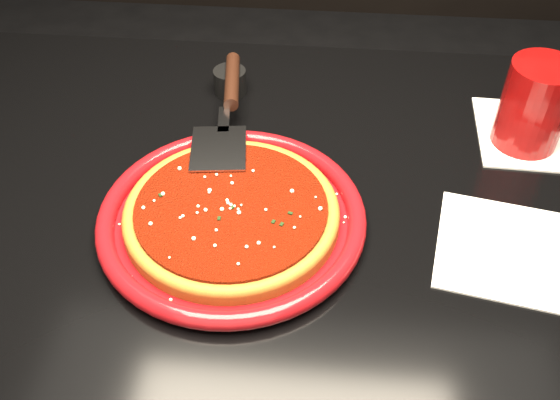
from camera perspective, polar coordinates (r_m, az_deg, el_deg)
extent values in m
cube|color=black|center=(1.15, 0.73, -13.36)|extent=(1.20, 0.80, 0.75)
cylinder|color=maroon|center=(0.81, -4.42, -1.57)|extent=(0.41, 0.41, 0.03)
cylinder|color=brown|center=(0.81, -4.43, -1.37)|extent=(0.33, 0.33, 0.01)
torus|color=brown|center=(0.80, -4.46, -1.02)|extent=(0.33, 0.33, 0.02)
cylinder|color=maroon|center=(0.80, -4.48, -0.77)|extent=(0.29, 0.29, 0.01)
cylinder|color=#910808|center=(0.97, 22.21, 7.97)|extent=(0.10, 0.10, 0.13)
cube|color=silver|center=(0.84, 19.98, -4.30)|extent=(0.20, 0.20, 0.00)
cube|color=silver|center=(1.03, 21.96, 5.60)|extent=(0.17, 0.18, 0.00)
cylinder|color=black|center=(1.04, -4.60, 10.76)|extent=(0.07, 0.07, 0.04)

